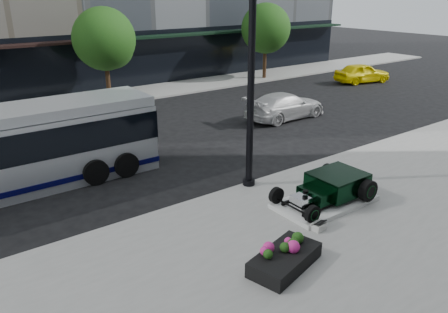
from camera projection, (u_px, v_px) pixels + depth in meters
ground at (214, 169)px, 17.49m from camera, size 120.00×120.00×0.00m
sidewalk_far at (89, 100)px, 28.02m from camera, size 70.00×4.00×0.12m
street_trees at (106, 41)px, 26.63m from camera, size 29.80×3.80×5.70m
display_plinth at (325, 202)px, 14.35m from camera, size 3.40×1.80×0.15m
hot_rod at (333, 185)px, 14.35m from camera, size 3.22×2.00×0.81m
info_plaque at (319, 226)px, 12.78m from camera, size 0.43×0.34×0.31m
lamppost at (251, 83)px, 14.48m from camera, size 0.44×0.44×8.00m
flower_planter at (285, 258)px, 11.04m from camera, size 2.22×1.50×0.66m
white_sedan at (285, 106)px, 24.10m from camera, size 4.96×2.09×1.43m
yellow_taxi at (362, 73)px, 33.47m from camera, size 4.64×2.73×1.48m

